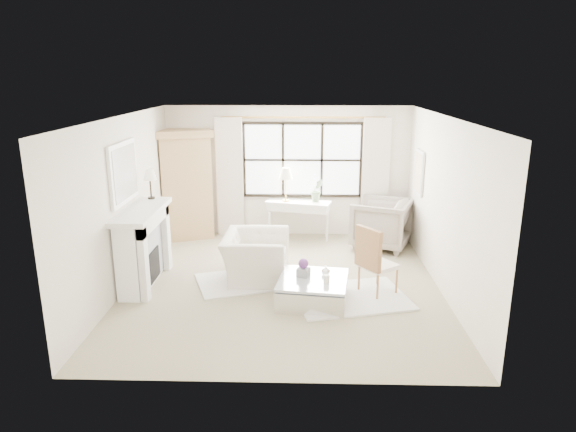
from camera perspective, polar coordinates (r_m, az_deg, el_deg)
name	(u,v)px	position (r m, az deg, el deg)	size (l,w,h in m)	color
floor	(283,285)	(8.43, -0.56, -7.62)	(5.50, 5.50, 0.00)	tan
ceiling	(283,117)	(7.78, -0.62, 10.98)	(5.50, 5.50, 0.00)	white
wall_back	(288,172)	(10.68, -0.02, 4.94)	(5.00, 5.00, 0.00)	white
wall_front	(273,269)	(5.38, -1.72, -5.95)	(5.00, 5.00, 0.00)	white
wall_left	(124,203)	(8.47, -17.74, 1.36)	(5.50, 5.50, 0.00)	beige
wall_right	(444,206)	(8.29, 16.95, 1.12)	(5.50, 5.50, 0.00)	white
window_pane	(302,160)	(10.62, 1.61, 6.24)	(2.40, 0.02, 1.50)	white
window_frame	(302,160)	(10.61, 1.61, 6.23)	(2.50, 0.04, 1.50)	black
curtain_rod	(303,117)	(10.45, 1.64, 10.90)	(0.04, 0.04, 3.30)	#B2833D
curtain_left	(230,178)	(10.71, -6.48, 4.24)	(0.55, 0.10, 2.47)	beige
curtain_right	(375,179)	(10.71, 9.66, 4.12)	(0.55, 0.10, 2.47)	beige
fireplace	(142,246)	(8.59, -15.93, -3.19)	(0.58, 1.66, 1.26)	silver
mirror_frame	(123,173)	(8.36, -17.83, 4.61)	(0.05, 1.15, 0.95)	white
mirror_glass	(125,173)	(8.35, -17.63, 4.62)	(0.02, 1.00, 0.80)	silver
art_frame	(419,172)	(9.85, 14.36, 4.73)	(0.04, 0.62, 0.82)	silver
art_canvas	(418,172)	(9.85, 14.25, 4.73)	(0.01, 0.52, 0.72)	beige
mantel_lamp	(150,176)	(8.97, -15.11, 4.32)	(0.22, 0.22, 0.51)	black
armoire	(186,184)	(10.72, -11.32, 3.53)	(1.29, 1.04, 2.24)	tan
console_table	(298,220)	(10.58, 1.15, -0.46)	(1.37, 0.74, 0.80)	white
console_lamp	(286,174)	(10.37, -0.25, 4.66)	(0.28, 0.28, 0.69)	gold
orchid_plant	(317,190)	(10.42, 3.24, 2.86)	(0.26, 0.21, 0.47)	#607C52
side_table	(269,240)	(9.58, -2.13, -2.64)	(0.40, 0.40, 0.51)	silver
rug_left	(245,281)	(8.57, -4.75, -7.20)	(1.53, 1.08, 0.03)	silver
rug_right	(350,297)	(8.00, 6.94, -8.95)	(1.68, 1.26, 0.03)	silver
club_armchair	(255,257)	(8.57, -3.64, -4.53)	(1.18, 1.03, 0.76)	silver
wingback_chair	(381,223)	(10.23, 10.30, -0.81)	(1.02, 1.05, 0.96)	gray
french_chair	(377,275)	(8.12, 9.83, -6.45)	(0.67, 0.67, 1.08)	#AA7547
coffee_table	(313,291)	(7.77, 2.78, -8.29)	(1.12, 1.12, 0.38)	silver
planter_box	(303,272)	(7.74, 1.71, -6.26)	(0.17, 0.17, 0.13)	slate
planter_flowers	(303,263)	(7.69, 1.72, -5.30)	(0.15, 0.15, 0.15)	#5F2E73
pillar_candle	(326,279)	(7.53, 4.30, -6.98)	(0.09, 0.09, 0.12)	white
coffee_vase	(326,270)	(7.82, 4.22, -6.03)	(0.13, 0.13, 0.14)	white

